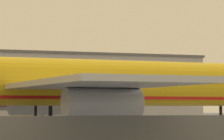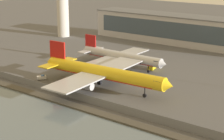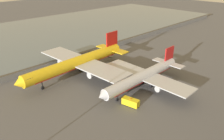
{
  "view_description": "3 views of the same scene",
  "coord_description": "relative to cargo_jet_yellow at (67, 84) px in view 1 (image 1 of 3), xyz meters",
  "views": [
    {
      "loc": [
        -9.71,
        -60.88,
        3.02
      ],
      "look_at": [
        11.08,
        -2.68,
        6.55
      ],
      "focal_mm": 105.0,
      "sensor_mm": 36.0,
      "label": 1
    },
    {
      "loc": [
        80.21,
        -94.31,
        40.75
      ],
      "look_at": [
        6.36,
        3.77,
        4.5
      ],
      "focal_mm": 60.0,
      "sensor_mm": 36.0,
      "label": 2
    },
    {
      "loc": [
        52.33,
        61.76,
        37.41
      ],
      "look_at": [
        0.22,
        8.97,
        3.47
      ],
      "focal_mm": 35.0,
      "sensor_mm": 36.0,
      "label": 3
    }
  ],
  "objects": [
    {
      "name": "perimeter_fence",
      "position": [
        -6.71,
        -13.37,
        -3.94
      ],
      "size": [
        280.0,
        0.1,
        2.42
      ],
      "color": "slate",
      "rests_on": "ground"
    },
    {
      "name": "ops_van",
      "position": [
        2.46,
        28.5,
        -3.87
      ],
      "size": [
        3.17,
        5.53,
        2.48
      ],
      "color": "yellow",
      "rests_on": "ground"
    },
    {
      "name": "cargo_jet_yellow",
      "position": [
        0.0,
        0.0,
        0.0
      ],
      "size": [
        50.09,
        43.37,
        13.5
      ],
      "color": "yellow",
      "rests_on": "ground"
    }
  ]
}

